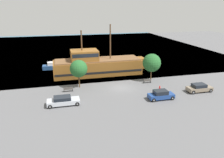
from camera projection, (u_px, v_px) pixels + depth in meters
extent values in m
plane|color=#5B5B5E|center=(122.00, 88.00, 40.74)|extent=(160.00, 160.00, 0.00)
plane|color=#38667F|center=(88.00, 47.00, 81.19)|extent=(80.00, 80.00, 0.00)
cube|color=brown|center=(98.00, 67.00, 48.38)|extent=(19.14, 5.38, 3.20)
cube|color=black|center=(98.00, 69.00, 48.53)|extent=(18.75, 5.46, 0.45)
cube|color=brown|center=(141.00, 62.00, 50.57)|extent=(1.40, 2.96, 2.24)
cube|color=brown|center=(98.00, 60.00, 47.83)|extent=(18.37, 4.95, 0.25)
cube|color=brown|center=(84.00, 55.00, 46.79)|extent=(5.74, 4.30, 2.12)
cube|color=black|center=(84.00, 54.00, 46.69)|extent=(5.45, 4.36, 0.76)
cylinder|color=#4C331E|center=(110.00, 42.00, 47.27)|extent=(0.28, 0.28, 7.41)
cylinder|color=#4C331E|center=(82.00, 45.00, 46.01)|extent=(0.28, 0.28, 6.30)
cube|color=navy|center=(54.00, 67.00, 52.81)|extent=(5.41, 1.87, 0.99)
cube|color=silver|center=(52.00, 64.00, 52.44)|extent=(2.16, 1.46, 0.76)
cube|color=black|center=(55.00, 63.00, 52.59)|extent=(0.12, 1.31, 0.61)
cube|color=navy|center=(161.00, 96.00, 35.61)|extent=(4.20, 1.71, 0.67)
cube|color=black|center=(161.00, 92.00, 35.38)|extent=(2.19, 1.54, 0.63)
cylinder|color=black|center=(172.00, 98.00, 35.37)|extent=(0.66, 0.22, 0.66)
cylinder|color=gray|center=(172.00, 98.00, 35.37)|extent=(0.25, 0.25, 0.25)
cylinder|color=black|center=(168.00, 95.00, 36.78)|extent=(0.66, 0.22, 0.66)
cylinder|color=gray|center=(168.00, 95.00, 36.78)|extent=(0.25, 0.25, 0.25)
cylinder|color=black|center=(154.00, 100.00, 34.61)|extent=(0.66, 0.22, 0.66)
cylinder|color=gray|center=(154.00, 100.00, 34.61)|extent=(0.25, 0.25, 0.25)
cylinder|color=black|center=(150.00, 96.00, 36.02)|extent=(0.66, 0.22, 0.66)
cylinder|color=gray|center=(150.00, 96.00, 36.02)|extent=(0.25, 0.25, 0.25)
cube|color=#7F705B|center=(199.00, 89.00, 38.75)|extent=(4.45, 1.82, 0.64)
cube|color=black|center=(199.00, 85.00, 38.53)|extent=(2.31, 1.64, 0.56)
cylinder|color=black|center=(211.00, 91.00, 38.47)|extent=(0.70, 0.22, 0.70)
cylinder|color=gray|center=(211.00, 91.00, 38.47)|extent=(0.27, 0.25, 0.27)
cylinder|color=black|center=(205.00, 87.00, 39.98)|extent=(0.70, 0.22, 0.70)
cylinder|color=gray|center=(205.00, 87.00, 39.98)|extent=(0.27, 0.25, 0.27)
cylinder|color=black|center=(193.00, 92.00, 37.67)|extent=(0.70, 0.22, 0.70)
cylinder|color=gray|center=(193.00, 92.00, 37.67)|extent=(0.27, 0.25, 0.27)
cylinder|color=black|center=(188.00, 89.00, 39.18)|extent=(0.70, 0.22, 0.70)
cylinder|color=gray|center=(188.00, 89.00, 39.18)|extent=(0.27, 0.25, 0.27)
cube|color=#B7BCC6|center=(63.00, 102.00, 33.53)|extent=(4.93, 1.90, 0.66)
cube|color=black|center=(62.00, 98.00, 33.31)|extent=(2.56, 1.71, 0.51)
cylinder|color=black|center=(77.00, 104.00, 33.28)|extent=(0.65, 0.22, 0.65)
cylinder|color=gray|center=(77.00, 104.00, 33.28)|extent=(0.25, 0.25, 0.25)
cylinder|color=black|center=(76.00, 100.00, 34.86)|extent=(0.65, 0.22, 0.65)
cylinder|color=gray|center=(76.00, 100.00, 34.86)|extent=(0.25, 0.25, 0.25)
cylinder|color=black|center=(50.00, 107.00, 32.35)|extent=(0.65, 0.22, 0.65)
cylinder|color=gray|center=(50.00, 107.00, 32.35)|extent=(0.25, 0.25, 0.25)
cylinder|color=black|center=(50.00, 102.00, 33.93)|extent=(0.65, 0.22, 0.65)
cylinder|color=gray|center=(50.00, 102.00, 33.93)|extent=(0.25, 0.25, 0.25)
cylinder|color=red|center=(160.00, 88.00, 39.69)|extent=(0.22, 0.22, 0.56)
sphere|color=red|center=(160.00, 87.00, 39.58)|extent=(0.25, 0.25, 0.25)
cylinder|color=red|center=(159.00, 88.00, 39.64)|extent=(0.10, 0.09, 0.09)
cylinder|color=red|center=(160.00, 88.00, 39.72)|extent=(0.10, 0.09, 0.09)
cube|color=#4C4742|center=(68.00, 89.00, 38.87)|extent=(1.65, 0.45, 0.05)
cube|color=#4C4742|center=(68.00, 88.00, 38.62)|extent=(1.65, 0.06, 0.40)
cube|color=#2D2D2D|center=(64.00, 91.00, 38.76)|extent=(0.12, 0.36, 0.40)
cube|color=#2D2D2D|center=(73.00, 90.00, 39.11)|extent=(0.12, 0.36, 0.40)
cube|color=#4C4742|center=(147.00, 81.00, 43.21)|extent=(1.50, 0.45, 0.05)
cube|color=#4C4742|center=(148.00, 80.00, 42.96)|extent=(1.50, 0.06, 0.40)
cube|color=#2D2D2D|center=(144.00, 82.00, 43.13)|extent=(0.12, 0.36, 0.40)
cube|color=#2D2D2D|center=(150.00, 82.00, 43.44)|extent=(0.12, 0.36, 0.40)
cylinder|color=brown|center=(79.00, 81.00, 40.74)|extent=(0.24, 0.24, 2.24)
sphere|color=#235B28|center=(79.00, 69.00, 39.95)|extent=(3.24, 3.24, 3.24)
cylinder|color=brown|center=(151.00, 75.00, 44.55)|extent=(0.24, 0.24, 2.14)
sphere|color=#235B28|center=(152.00, 63.00, 43.71)|extent=(3.65, 3.65, 3.65)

